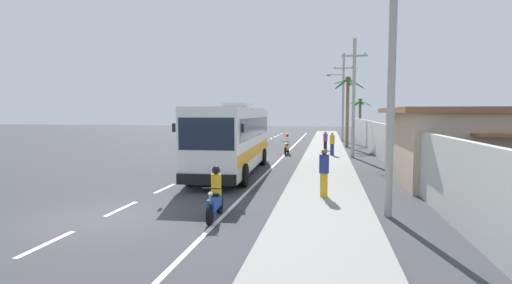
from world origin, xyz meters
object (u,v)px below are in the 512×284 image
object	(u,v)px
motorcycle_trailing	(287,146)
motorcycle_beside_bus	(215,197)
pedestrian_far_walk	(324,172)
coach_bus_far_lane	(239,125)
palm_second	(360,111)
pedestrian_midwalk	(332,143)
utility_pole_far	(343,95)
utility_pole_mid	(354,96)
pedestrian_near_kerb	(325,140)
palm_nearest	(348,97)
coach_bus_foreground	(233,137)
utility_pole_nearest	(390,43)

from	to	relation	value
motorcycle_trailing	motorcycle_beside_bus	bearing A→B (deg)	-90.91
motorcycle_beside_bus	pedestrian_far_walk	distance (m)	4.56
coach_bus_far_lane	palm_second	distance (m)	17.26
pedestrian_midwalk	utility_pole_far	size ratio (longest dim) A/B	0.17
motorcycle_beside_bus	utility_pole_mid	size ratio (longest dim) A/B	0.23
pedestrian_near_kerb	palm_second	world-z (taller)	palm_second
motorcycle_trailing	utility_pole_far	xyz separation A→B (m)	(4.76, 14.80, 4.56)
utility_pole_mid	palm_second	world-z (taller)	utility_pole_mid
pedestrian_far_walk	utility_pole_mid	xyz separation A→B (m)	(1.94, 14.14, 3.36)
utility_pole_far	palm_nearest	bearing A→B (deg)	-88.80
motorcycle_trailing	palm_second	bearing A→B (deg)	70.26
utility_pole_mid	palm_second	xyz separation A→B (m)	(2.15, 21.01, -0.94)
utility_pole_far	coach_bus_foreground	bearing A→B (deg)	-105.22
utility_pole_nearest	palm_second	bearing A→B (deg)	86.69
pedestrian_midwalk	utility_pole_far	xyz separation A→B (m)	(1.30, 16.06, 4.19)
motorcycle_beside_bus	utility_pole_nearest	bearing A→B (deg)	13.03
pedestrian_near_kerb	motorcycle_beside_bus	bearing A→B (deg)	46.41
utility_pole_nearest	utility_pole_mid	distance (m)	16.08
coach_bus_far_lane	motorcycle_trailing	distance (m)	10.24
coach_bus_foreground	palm_nearest	bearing A→B (deg)	67.87
palm_second	coach_bus_foreground	bearing A→B (deg)	-106.98
coach_bus_far_lane	motorcycle_beside_bus	bearing A→B (deg)	-78.46
coach_bus_far_lane	motorcycle_beside_bus	size ratio (longest dim) A/B	6.18
coach_bus_far_lane	coach_bus_foreground	bearing A→B (deg)	-77.89
utility_pole_mid	utility_pole_nearest	bearing A→B (deg)	-90.00
motorcycle_trailing	pedestrian_midwalk	size ratio (longest dim) A/B	1.16
pedestrian_far_walk	utility_pole_mid	bearing A→B (deg)	-13.27
utility_pole_mid	utility_pole_far	world-z (taller)	utility_pole_far
utility_pole_nearest	coach_bus_foreground	bearing A→B (deg)	132.00
pedestrian_far_walk	utility_pole_far	bearing A→B (deg)	-8.79
coach_bus_foreground	motorcycle_beside_bus	size ratio (longest dim) A/B	5.66
palm_second	motorcycle_trailing	bearing A→B (deg)	-109.74
motorcycle_beside_bus	utility_pole_mid	world-z (taller)	utility_pole_mid
motorcycle_beside_bus	palm_nearest	world-z (taller)	palm_nearest
coach_bus_far_lane	utility_pole_far	xyz separation A→B (m)	(10.54, 6.45, 3.19)
utility_pole_far	palm_second	bearing A→B (deg)	64.84
utility_pole_nearest	utility_pole_far	world-z (taller)	utility_pole_nearest
utility_pole_mid	motorcycle_beside_bus	bearing A→B (deg)	-106.88
motorcycle_trailing	palm_nearest	xyz separation A→B (m)	(4.92, 7.09, 4.06)
palm_nearest	coach_bus_foreground	bearing A→B (deg)	-112.13
coach_bus_foreground	pedestrian_midwalk	world-z (taller)	coach_bus_foreground
coach_bus_foreground	pedestrian_far_walk	distance (m)	7.57
pedestrian_far_walk	palm_nearest	world-z (taller)	palm_nearest
pedestrian_far_walk	utility_pole_nearest	size ratio (longest dim) A/B	0.18
coach_bus_foreground	palm_nearest	distance (m)	18.33
coach_bus_foreground	utility_pole_far	distance (m)	25.59
motorcycle_beside_bus	palm_second	size ratio (longest dim) A/B	0.39
pedestrian_far_walk	palm_second	xyz separation A→B (m)	(4.09, 35.15, 2.42)
pedestrian_near_kerb	utility_pole_mid	distance (m)	5.61
coach_bus_far_lane	pedestrian_midwalk	xyz separation A→B (m)	(9.24, -9.60, -1.00)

